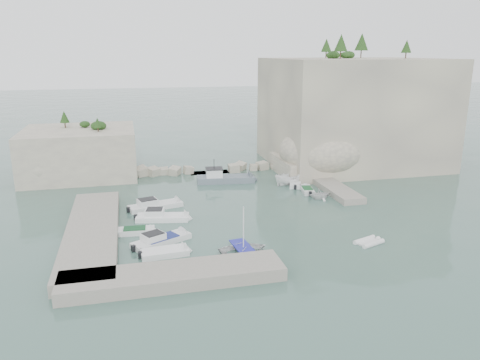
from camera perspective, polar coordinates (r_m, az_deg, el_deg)
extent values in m
plane|color=#44665B|center=(52.11, 1.56, -4.89)|extent=(400.00, 400.00, 0.00)
cube|color=beige|center=(79.36, 13.50, 8.07)|extent=(26.00, 22.00, 17.00)
cube|color=beige|center=(72.09, 7.82, 1.77)|extent=(8.00, 10.00, 2.50)
cube|color=beige|center=(73.95, -18.90, 3.21)|extent=(16.00, 14.00, 7.00)
cube|color=#9E9689|center=(49.53, -17.58, -6.07)|extent=(5.00, 24.00, 1.10)
cube|color=#9E9689|center=(38.93, -8.08, -11.51)|extent=(18.00, 4.00, 1.10)
cube|color=#9E9689|center=(65.37, 10.74, -0.55)|extent=(3.00, 16.00, 0.80)
cube|color=beige|center=(72.28, -3.76, 1.47)|extent=(28.00, 3.00, 1.40)
imported|color=silver|center=(44.03, 0.42, -8.83)|extent=(4.87, 3.71, 0.94)
imported|color=silver|center=(60.27, 9.68, -2.26)|extent=(2.89, 2.51, 1.50)
imported|color=white|center=(66.20, 6.18, -0.52)|extent=(5.50, 3.27, 1.99)
cylinder|color=white|center=(43.04, 0.43, -5.71)|extent=(0.10, 0.10, 4.20)
cone|color=#1E4219|center=(72.10, 12.22, 16.04)|extent=(1.96, 1.96, 2.45)
cone|color=#1E4219|center=(83.73, 14.63, 15.99)|extent=(2.24, 2.24, 2.80)
cone|color=#1E4219|center=(79.67, 19.65, 15.10)|extent=(1.57, 1.57, 1.96)
cone|color=#1E4219|center=(84.26, 10.49, 15.86)|extent=(1.79, 1.79, 2.24)
cone|color=#1E4219|center=(75.30, -20.64, 7.23)|extent=(1.40, 1.40, 1.75)
cone|color=#1E4219|center=(69.95, -16.98, 6.72)|extent=(1.12, 1.12, 1.40)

